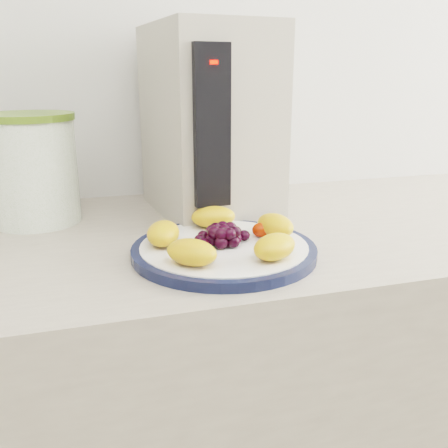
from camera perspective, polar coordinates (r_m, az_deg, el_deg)
name	(u,v)px	position (r m, az deg, el deg)	size (l,w,h in m)	color
wall_back	(119,5)	(1.14, -11.91, 23.31)	(3.50, 0.02, 2.60)	silver
plate_rim	(224,251)	(0.76, 0.00, -3.05)	(0.28, 0.28, 0.01)	#131B3A
plate_face	(224,250)	(0.76, 0.00, -2.98)	(0.26, 0.26, 0.02)	white
canister	(33,172)	(0.97, -20.95, 5.53)	(0.16, 0.16, 0.19)	#46741E
canister_lid	(27,117)	(0.96, -21.59, 11.35)	(0.16, 0.16, 0.01)	olive
appliance_body	(209,121)	(0.98, -1.76, 11.65)	(0.20, 0.28, 0.35)	#B3AA99
appliance_panel	(212,127)	(0.83, -1.43, 10.98)	(0.06, 0.02, 0.26)	black
appliance_led	(214,62)	(0.81, -1.18, 18.01)	(0.01, 0.01, 0.01)	#FF0C05
fruit_plate	(225,234)	(0.76, 0.16, -1.12)	(0.24, 0.24, 0.04)	orange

